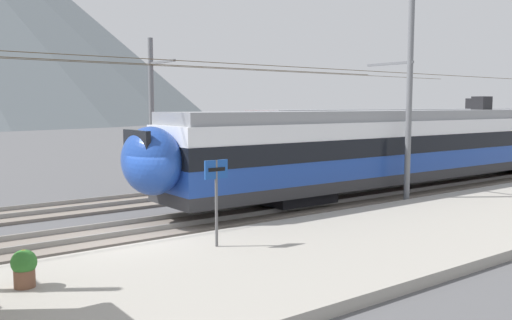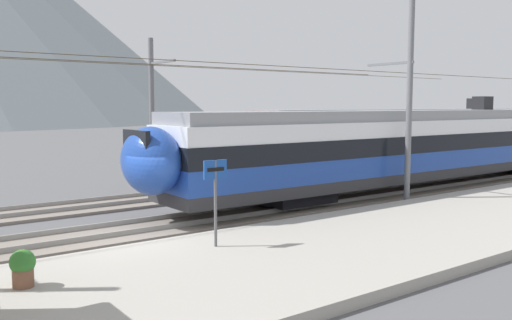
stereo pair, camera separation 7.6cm
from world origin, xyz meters
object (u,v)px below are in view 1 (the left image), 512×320
(catenary_mast_mid, at_px, (407,98))
(catenary_mast_far_side, at_px, (153,111))
(train_far_track, at_px, (429,135))
(platform_sign, at_px, (216,183))
(train_near_platform, at_px, (424,144))
(potted_plant_platform_edge, at_px, (24,266))

(catenary_mast_mid, relative_size, catenary_mast_far_side, 1.00)
(catenary_mast_far_side, bearing_deg, train_far_track, -6.33)
(train_far_track, height_order, platform_sign, train_far_track)
(train_near_platform, relative_size, train_far_track, 1.01)
(catenary_mast_far_side, bearing_deg, platform_sign, -107.77)
(train_far_track, height_order, catenary_mast_far_side, catenary_mast_far_side)
(catenary_mast_far_side, relative_size, platform_sign, 16.34)
(train_far_track, distance_m, platform_sign, 23.48)
(train_near_platform, relative_size, catenary_mast_mid, 0.79)
(train_near_platform, distance_m, catenary_mast_mid, 4.87)
(catenary_mast_mid, distance_m, platform_sign, 10.94)
(train_far_track, distance_m, catenary_mast_mid, 13.34)
(train_near_platform, xyz_separation_m, train_far_track, (7.31, 4.94, -0.00))
(potted_plant_platform_edge, bearing_deg, platform_sign, 4.52)
(catenary_mast_mid, height_order, platform_sign, catenary_mast_mid)
(catenary_mast_mid, height_order, potted_plant_platform_edge, catenary_mast_mid)
(catenary_mast_far_side, height_order, potted_plant_platform_edge, catenary_mast_far_side)
(catenary_mast_mid, xyz_separation_m, potted_plant_platform_edge, (-15.49, -2.45, -3.63))
(train_far_track, xyz_separation_m, catenary_mast_mid, (-11.21, -6.91, 2.14))
(train_far_track, bearing_deg, platform_sign, -157.57)
(train_near_platform, height_order, catenary_mast_far_side, catenary_mast_far_side)
(train_far_track, bearing_deg, train_near_platform, -145.96)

